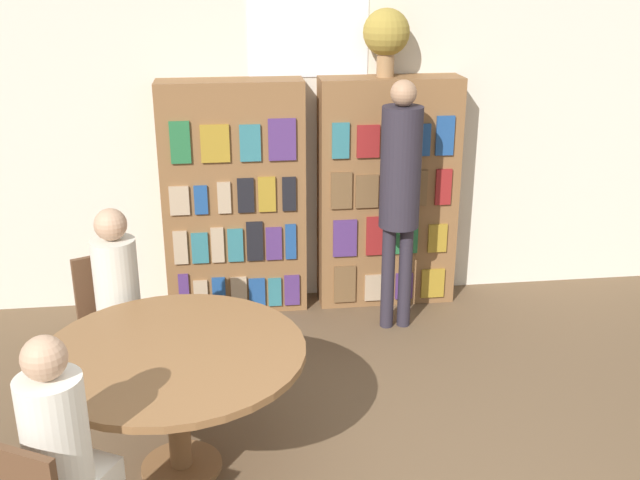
{
  "coord_description": "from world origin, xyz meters",
  "views": [
    {
      "loc": [
        -0.64,
        -2.3,
        2.62
      ],
      "look_at": [
        -0.11,
        1.87,
        1.05
      ],
      "focal_mm": 42.0,
      "sensor_mm": 36.0,
      "label": 1
    }
  ],
  "objects_px": {
    "bookshelf_left": "(234,199)",
    "chair_left_side": "(114,317)",
    "bookshelf_right": "(387,193)",
    "seated_reader_right": "(64,447)",
    "reading_table": "(174,367)",
    "flower_vase": "(386,34)",
    "librarian_standing": "(400,181)",
    "seated_reader_left": "(120,295)"
  },
  "relations": [
    {
      "from": "bookshelf_left",
      "to": "librarian_standing",
      "type": "height_order",
      "value": "librarian_standing"
    },
    {
      "from": "reading_table",
      "to": "seated_reader_left",
      "type": "distance_m",
      "value": 0.85
    },
    {
      "from": "flower_vase",
      "to": "seated_reader_right",
      "type": "xyz_separation_m",
      "value": [
        -1.93,
        -2.81,
        -1.41
      ]
    },
    {
      "from": "flower_vase",
      "to": "chair_left_side",
      "type": "bearing_deg",
      "value": -149.97
    },
    {
      "from": "chair_left_side",
      "to": "flower_vase",
      "type": "bearing_deg",
      "value": -175.29
    },
    {
      "from": "chair_left_side",
      "to": "seated_reader_left",
      "type": "distance_m",
      "value": 0.28
    },
    {
      "from": "bookshelf_left",
      "to": "bookshelf_right",
      "type": "bearing_deg",
      "value": 0.0
    },
    {
      "from": "reading_table",
      "to": "bookshelf_right",
      "type": "bearing_deg",
      "value": 52.75
    },
    {
      "from": "reading_table",
      "to": "chair_left_side",
      "type": "relative_size",
      "value": 1.54
    },
    {
      "from": "chair_left_side",
      "to": "reading_table",
      "type": "bearing_deg",
      "value": 90.0
    },
    {
      "from": "flower_vase",
      "to": "reading_table",
      "type": "distance_m",
      "value": 2.96
    },
    {
      "from": "flower_vase",
      "to": "librarian_standing",
      "type": "xyz_separation_m",
      "value": [
        0.03,
        -0.51,
        -0.98
      ]
    },
    {
      "from": "chair_left_side",
      "to": "seated_reader_right",
      "type": "relative_size",
      "value": 0.72
    },
    {
      "from": "seated_reader_left",
      "to": "bookshelf_right",
      "type": "bearing_deg",
      "value": -171.58
    },
    {
      "from": "seated_reader_left",
      "to": "librarian_standing",
      "type": "height_order",
      "value": "librarian_standing"
    },
    {
      "from": "flower_vase",
      "to": "seated_reader_right",
      "type": "bearing_deg",
      "value": -124.45
    },
    {
      "from": "bookshelf_right",
      "to": "seated_reader_left",
      "type": "bearing_deg",
      "value": -146.26
    },
    {
      "from": "flower_vase",
      "to": "bookshelf_left",
      "type": "bearing_deg",
      "value": -179.76
    },
    {
      "from": "seated_reader_right",
      "to": "librarian_standing",
      "type": "distance_m",
      "value": 3.05
    },
    {
      "from": "bookshelf_right",
      "to": "chair_left_side",
      "type": "distance_m",
      "value": 2.34
    },
    {
      "from": "flower_vase",
      "to": "reading_table",
      "type": "relative_size",
      "value": 0.36
    },
    {
      "from": "reading_table",
      "to": "chair_left_side",
      "type": "height_order",
      "value": "chair_left_side"
    },
    {
      "from": "chair_left_side",
      "to": "librarian_standing",
      "type": "distance_m",
      "value": 2.18
    },
    {
      "from": "bookshelf_right",
      "to": "seated_reader_right",
      "type": "height_order",
      "value": "bookshelf_right"
    },
    {
      "from": "reading_table",
      "to": "seated_reader_right",
      "type": "height_order",
      "value": "seated_reader_right"
    },
    {
      "from": "chair_left_side",
      "to": "librarian_standing",
      "type": "relative_size",
      "value": 0.48
    },
    {
      "from": "reading_table",
      "to": "librarian_standing",
      "type": "distance_m",
      "value": 2.25
    },
    {
      "from": "seated_reader_right",
      "to": "bookshelf_left",
      "type": "bearing_deg",
      "value": 103.34
    },
    {
      "from": "reading_table",
      "to": "seated_reader_left",
      "type": "xyz_separation_m",
      "value": [
        -0.36,
        0.77,
        0.08
      ]
    },
    {
      "from": "librarian_standing",
      "to": "flower_vase",
      "type": "bearing_deg",
      "value": 92.88
    },
    {
      "from": "seated_reader_left",
      "to": "librarian_standing",
      "type": "distance_m",
      "value": 2.11
    },
    {
      "from": "flower_vase",
      "to": "seated_reader_left",
      "type": "relative_size",
      "value": 0.39
    },
    {
      "from": "seated_reader_left",
      "to": "seated_reader_right",
      "type": "height_order",
      "value": "seated_reader_left"
    },
    {
      "from": "bookshelf_left",
      "to": "reading_table",
      "type": "bearing_deg",
      "value": -99.94
    },
    {
      "from": "flower_vase",
      "to": "chair_left_side",
      "type": "distance_m",
      "value": 2.78
    },
    {
      "from": "seated_reader_left",
      "to": "seated_reader_right",
      "type": "xyz_separation_m",
      "value": [
        -0.04,
        -1.52,
        -0.01
      ]
    },
    {
      "from": "bookshelf_left",
      "to": "chair_left_side",
      "type": "xyz_separation_m",
      "value": [
        -0.8,
        -1.13,
        -0.4
      ]
    },
    {
      "from": "bookshelf_right",
      "to": "librarian_standing",
      "type": "bearing_deg",
      "value": -92.37
    },
    {
      "from": "reading_table",
      "to": "chair_left_side",
      "type": "distance_m",
      "value": 1.04
    },
    {
      "from": "flower_vase",
      "to": "seated_reader_right",
      "type": "relative_size",
      "value": 0.4
    },
    {
      "from": "flower_vase",
      "to": "librarian_standing",
      "type": "bearing_deg",
      "value": -87.12
    },
    {
      "from": "librarian_standing",
      "to": "reading_table",
      "type": "bearing_deg",
      "value": -134.77
    }
  ]
}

